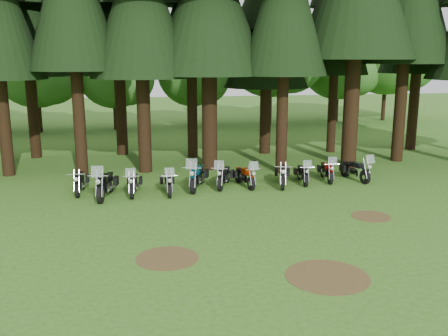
{
  "coord_description": "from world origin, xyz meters",
  "views": [
    {
      "loc": [
        -3.89,
        -15.35,
        5.53
      ],
      "look_at": [
        -0.03,
        5.0,
        1.0
      ],
      "focal_mm": 40.0,
      "sensor_mm": 36.0,
      "label": 1
    }
  ],
  "objects_px": {
    "motorcycle_3": "(168,183)",
    "motorcycle_0": "(80,183)",
    "motorcycle_9": "(327,171)",
    "motorcycle_6": "(245,177)",
    "motorcycle_8": "(303,174)",
    "motorcycle_5": "(224,177)",
    "motorcycle_2": "(134,184)",
    "motorcycle_1": "(105,185)",
    "motorcycle_4": "(197,177)",
    "motorcycle_10": "(355,171)",
    "motorcycle_7": "(282,175)"
  },
  "relations": [
    {
      "from": "motorcycle_0",
      "to": "motorcycle_9",
      "type": "distance_m",
      "value": 11.08
    },
    {
      "from": "motorcycle_8",
      "to": "motorcycle_6",
      "type": "bearing_deg",
      "value": -169.57
    },
    {
      "from": "motorcycle_3",
      "to": "motorcycle_9",
      "type": "xyz_separation_m",
      "value": [
        7.42,
        0.91,
        -0.0
      ]
    },
    {
      "from": "motorcycle_4",
      "to": "motorcycle_1",
      "type": "bearing_deg",
      "value": -151.2
    },
    {
      "from": "motorcycle_3",
      "to": "motorcycle_9",
      "type": "relative_size",
      "value": 0.99
    },
    {
      "from": "motorcycle_4",
      "to": "motorcycle_7",
      "type": "distance_m",
      "value": 3.81
    },
    {
      "from": "motorcycle_1",
      "to": "motorcycle_4",
      "type": "distance_m",
      "value": 3.92
    },
    {
      "from": "motorcycle_5",
      "to": "motorcycle_6",
      "type": "xyz_separation_m",
      "value": [
        0.92,
        -0.12,
        -0.02
      ]
    },
    {
      "from": "motorcycle_5",
      "to": "motorcycle_8",
      "type": "height_order",
      "value": "motorcycle_5"
    },
    {
      "from": "motorcycle_4",
      "to": "motorcycle_5",
      "type": "bearing_deg",
      "value": 24.2
    },
    {
      "from": "motorcycle_6",
      "to": "motorcycle_10",
      "type": "relative_size",
      "value": 0.95
    },
    {
      "from": "motorcycle_6",
      "to": "motorcycle_7",
      "type": "bearing_deg",
      "value": -14.33
    },
    {
      "from": "motorcycle_4",
      "to": "motorcycle_9",
      "type": "xyz_separation_m",
      "value": [
        6.12,
        0.37,
        -0.09
      ]
    },
    {
      "from": "motorcycle_2",
      "to": "motorcycle_9",
      "type": "relative_size",
      "value": 1.02
    },
    {
      "from": "motorcycle_0",
      "to": "motorcycle_2",
      "type": "distance_m",
      "value": 2.33
    },
    {
      "from": "motorcycle_2",
      "to": "motorcycle_4",
      "type": "height_order",
      "value": "motorcycle_4"
    },
    {
      "from": "motorcycle_2",
      "to": "motorcycle_3",
      "type": "bearing_deg",
      "value": 1.26
    },
    {
      "from": "motorcycle_3",
      "to": "motorcycle_10",
      "type": "relative_size",
      "value": 0.94
    },
    {
      "from": "motorcycle_2",
      "to": "motorcycle_6",
      "type": "height_order",
      "value": "motorcycle_2"
    },
    {
      "from": "motorcycle_2",
      "to": "motorcycle_9",
      "type": "distance_m",
      "value": 8.88
    },
    {
      "from": "motorcycle_1",
      "to": "motorcycle_4",
      "type": "bearing_deg",
      "value": 20.86
    },
    {
      "from": "motorcycle_0",
      "to": "motorcycle_1",
      "type": "xyz_separation_m",
      "value": [
        1.1,
        -0.95,
        0.08
      ]
    },
    {
      "from": "motorcycle_6",
      "to": "motorcycle_1",
      "type": "bearing_deg",
      "value": 177.19
    },
    {
      "from": "motorcycle_2",
      "to": "motorcycle_5",
      "type": "relative_size",
      "value": 0.99
    },
    {
      "from": "motorcycle_4",
      "to": "motorcycle_10",
      "type": "bearing_deg",
      "value": 19.9
    },
    {
      "from": "motorcycle_0",
      "to": "motorcycle_8",
      "type": "bearing_deg",
      "value": 0.95
    },
    {
      "from": "motorcycle_3",
      "to": "motorcycle_7",
      "type": "relative_size",
      "value": 0.93
    },
    {
      "from": "motorcycle_1",
      "to": "motorcycle_6",
      "type": "xyz_separation_m",
      "value": [
        5.98,
        0.69,
        -0.08
      ]
    },
    {
      "from": "motorcycle_2",
      "to": "motorcycle_6",
      "type": "distance_m",
      "value": 4.87
    },
    {
      "from": "motorcycle_6",
      "to": "motorcycle_9",
      "type": "relative_size",
      "value": 1.01
    },
    {
      "from": "motorcycle_3",
      "to": "motorcycle_9",
      "type": "bearing_deg",
      "value": 7.1
    },
    {
      "from": "motorcycle_1",
      "to": "motorcycle_2",
      "type": "height_order",
      "value": "motorcycle_1"
    },
    {
      "from": "motorcycle_2",
      "to": "motorcycle_9",
      "type": "xyz_separation_m",
      "value": [
        8.85,
        0.79,
        -0.01
      ]
    },
    {
      "from": "motorcycle_1",
      "to": "motorcycle_7",
      "type": "relative_size",
      "value": 1.13
    },
    {
      "from": "motorcycle_2",
      "to": "motorcycle_1",
      "type": "bearing_deg",
      "value": -159.99
    },
    {
      "from": "motorcycle_2",
      "to": "motorcycle_8",
      "type": "relative_size",
      "value": 1.07
    },
    {
      "from": "motorcycle_6",
      "to": "motorcycle_8",
      "type": "distance_m",
      "value": 2.73
    },
    {
      "from": "motorcycle_7",
      "to": "motorcycle_8",
      "type": "relative_size",
      "value": 1.11
    },
    {
      "from": "motorcycle_1",
      "to": "motorcycle_7",
      "type": "height_order",
      "value": "motorcycle_1"
    },
    {
      "from": "motorcycle_1",
      "to": "motorcycle_5",
      "type": "height_order",
      "value": "motorcycle_1"
    },
    {
      "from": "motorcycle_1",
      "to": "motorcycle_7",
      "type": "xyz_separation_m",
      "value": [
        7.67,
        0.55,
        -0.05
      ]
    },
    {
      "from": "motorcycle_1",
      "to": "motorcycle_9",
      "type": "bearing_deg",
      "value": 16.72
    },
    {
      "from": "motorcycle_0",
      "to": "motorcycle_5",
      "type": "height_order",
      "value": "motorcycle_5"
    },
    {
      "from": "motorcycle_6",
      "to": "motorcycle_9",
      "type": "bearing_deg",
      "value": -4.02
    },
    {
      "from": "motorcycle_8",
      "to": "motorcycle_10",
      "type": "bearing_deg",
      "value": 9.36
    },
    {
      "from": "motorcycle_0",
      "to": "motorcycle_2",
      "type": "height_order",
      "value": "motorcycle_2"
    },
    {
      "from": "motorcycle_9",
      "to": "motorcycle_1",
      "type": "bearing_deg",
      "value": -165.07
    },
    {
      "from": "motorcycle_1",
      "to": "motorcycle_2",
      "type": "bearing_deg",
      "value": 24.61
    },
    {
      "from": "motorcycle_3",
      "to": "motorcycle_0",
      "type": "bearing_deg",
      "value": 167.99
    },
    {
      "from": "motorcycle_6",
      "to": "motorcycle_5",
      "type": "bearing_deg",
      "value": 162.85
    }
  ]
}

